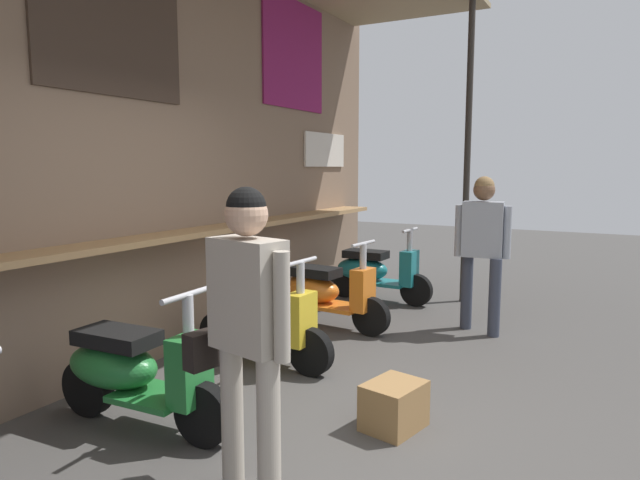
# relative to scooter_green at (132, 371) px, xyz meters

# --- Properties ---
(ground_plane) EXTENTS (26.16, 26.16, 0.00)m
(ground_plane) POSITION_rel_scooter_green_xyz_m (0.67, -1.08, -0.39)
(ground_plane) COLOR #474442
(market_stall_facade) EXTENTS (9.34, 2.20, 3.88)m
(market_stall_facade) POSITION_rel_scooter_green_xyz_m (0.67, 0.82, 1.74)
(market_stall_facade) COLOR #7F6651
(market_stall_facade) RESTS_ON ground_plane
(scooter_green) EXTENTS (0.47, 1.40, 0.97)m
(scooter_green) POSITION_rel_scooter_green_xyz_m (0.00, 0.00, 0.00)
(scooter_green) COLOR #237533
(scooter_green) RESTS_ON ground_plane
(scooter_yellow) EXTENTS (0.47, 1.40, 0.97)m
(scooter_yellow) POSITION_rel_scooter_green_xyz_m (1.40, -0.00, 0.00)
(scooter_yellow) COLOR gold
(scooter_yellow) RESTS_ON ground_plane
(scooter_orange) EXTENTS (0.49, 1.40, 0.97)m
(scooter_orange) POSITION_rel_scooter_green_xyz_m (2.68, -0.00, 0.00)
(scooter_orange) COLOR orange
(scooter_orange) RESTS_ON ground_plane
(scooter_teal) EXTENTS (0.46, 1.40, 0.97)m
(scooter_teal) POSITION_rel_scooter_green_xyz_m (4.07, 0.00, 0.00)
(scooter_teal) COLOR #197075
(scooter_teal) RESTS_ON ground_plane
(shopper_with_handbag) EXTENTS (0.33, 0.66, 1.63)m
(shopper_with_handbag) POSITION_rel_scooter_green_xyz_m (-0.28, -1.14, 0.60)
(shopper_with_handbag) COLOR #ADA393
(shopper_with_handbag) RESTS_ON ground_plane
(shopper_browsing) EXTENTS (0.27, 0.56, 1.63)m
(shopper_browsing) POSITION_rel_scooter_green_xyz_m (3.29, -1.53, 0.61)
(shopper_browsing) COLOR #383D4C
(shopper_browsing) RESTS_ON ground_plane
(merchandise_crate) EXTENTS (0.45, 0.39, 0.31)m
(merchandise_crate) POSITION_rel_scooter_green_xyz_m (0.81, -1.53, -0.23)
(merchandise_crate) COLOR olive
(merchandise_crate) RESTS_ON ground_plane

